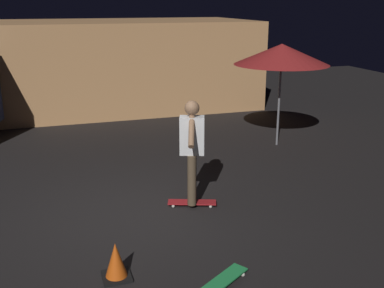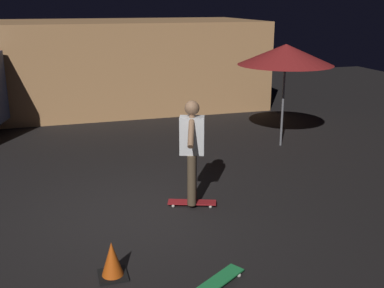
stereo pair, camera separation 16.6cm
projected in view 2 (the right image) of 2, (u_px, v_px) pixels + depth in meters
name	position (u px, v px, depth m)	size (l,w,h in m)	color
ground_plane	(132.00, 215.00, 7.24)	(28.00, 28.00, 0.00)	black
low_building	(51.00, 66.00, 14.02)	(12.62, 4.21, 2.63)	tan
patio_umbrella	(286.00, 55.00, 10.14)	(2.10, 2.10, 2.30)	slate
skateboard_ridden	(192.00, 203.00, 7.55)	(0.80, 0.45, 0.07)	#AD1E23
skateboard_spare	(218.00, 281.00, 5.43)	(0.76, 0.59, 0.07)	green
skater	(192.00, 145.00, 7.26)	(0.43, 0.96, 1.67)	brown
traffic_cone	(112.00, 261.00, 5.56)	(0.34, 0.34, 0.46)	black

